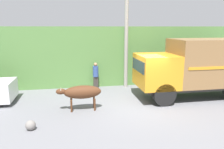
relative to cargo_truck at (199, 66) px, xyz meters
The scene contains 8 objects.
ground_plane 4.07m from the cargo_truck, 167.39° to the right, with size 60.00×60.00×0.00m, color slate.
hillside_embankment 7.38m from the cargo_truck, 118.82° to the left, with size 32.00×6.53×3.92m.
building_backdrop 10.97m from the cargo_truck, 154.36° to the left, with size 5.94×2.70×3.18m.
cargo_truck is the anchor object (origin of this frame).
brown_cow 6.58m from the cargo_truck, behind, with size 2.10×0.63×1.20m.
pedestrian_on_hill 6.16m from the cargo_truck, 152.53° to the left, with size 0.35×0.35×1.68m.
utility_pole 4.72m from the cargo_truck, 140.03° to the left, with size 0.90×0.24×6.41m.
roadside_rock 9.03m from the cargo_truck, 163.41° to the right, with size 0.38×0.38×0.38m.
Camera 1 is at (-3.27, -9.94, 3.88)m, focal length 35.00 mm.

